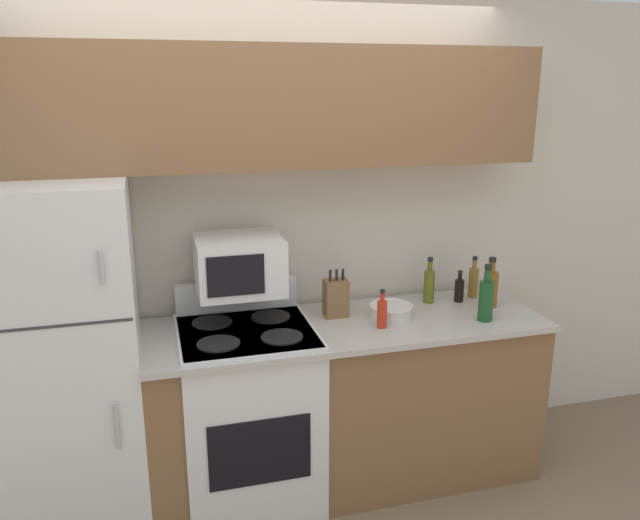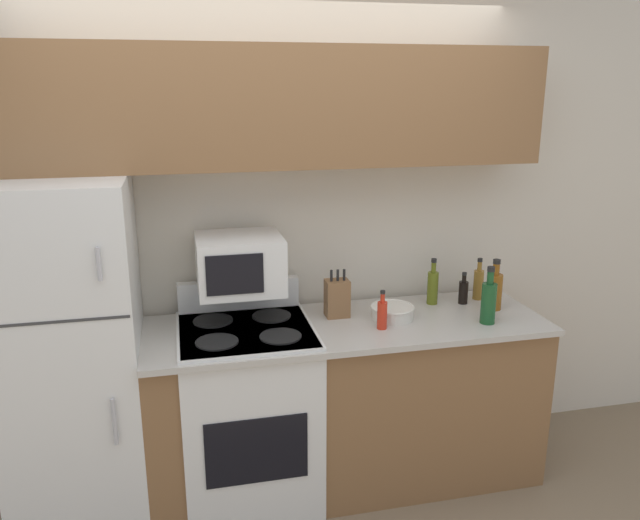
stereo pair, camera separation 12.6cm
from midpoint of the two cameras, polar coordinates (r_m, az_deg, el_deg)
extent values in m
cube|color=beige|center=(3.41, -3.17, 1.80)|extent=(8.00, 0.05, 2.55)
cube|color=brown|center=(3.43, 3.46, -13.07)|extent=(2.05, 0.64, 0.89)
cube|color=#BCB7AD|center=(3.22, 3.70, -6.06)|extent=(2.05, 0.68, 0.03)
cube|color=white|center=(3.18, -20.56, -8.34)|extent=(0.62, 0.67, 1.70)
cube|color=#383838|center=(2.77, -21.97, -5.27)|extent=(0.60, 0.01, 0.01)
cylinder|color=#B7B7BC|center=(2.65, -18.31, -0.38)|extent=(0.02, 0.02, 0.14)
cylinder|color=#B7B7BC|center=(2.92, -17.08, -13.97)|extent=(0.02, 0.02, 0.22)
cube|color=brown|center=(3.12, -2.73, 13.80)|extent=(2.68, 0.34, 0.58)
cube|color=white|center=(3.31, -5.43, -13.80)|extent=(0.67, 0.64, 0.93)
cube|color=black|center=(3.05, -4.56, -17.03)|extent=(0.48, 0.01, 0.34)
cube|color=#2D2D2D|center=(3.11, -5.65, -6.40)|extent=(0.64, 0.61, 0.01)
cube|color=white|center=(3.36, -6.38, -3.13)|extent=(0.64, 0.06, 0.16)
cylinder|color=black|center=(2.96, -8.20, -7.43)|extent=(0.20, 0.20, 0.01)
cylinder|color=black|center=(3.00, -2.43, -6.99)|extent=(0.20, 0.20, 0.01)
cylinder|color=black|center=(3.22, -8.65, -5.51)|extent=(0.20, 0.20, 0.01)
cylinder|color=black|center=(3.26, -3.35, -5.12)|extent=(0.20, 0.20, 0.01)
cube|color=white|center=(3.13, -6.22, -0.29)|extent=(0.42, 0.38, 0.28)
cube|color=black|center=(2.94, -6.58, -1.35)|extent=(0.27, 0.01, 0.19)
cube|color=brown|center=(3.27, 2.68, -3.52)|extent=(0.12, 0.10, 0.20)
cylinder|color=black|center=(3.21, 2.16, -1.45)|extent=(0.01, 0.01, 0.06)
cylinder|color=black|center=(3.22, 2.75, -1.41)|extent=(0.01, 0.01, 0.06)
cylinder|color=black|center=(3.23, 3.34, -1.37)|extent=(0.01, 0.01, 0.06)
cylinder|color=silver|center=(3.29, 7.72, -4.80)|extent=(0.22, 0.22, 0.06)
torus|color=silver|center=(3.28, 7.74, -4.28)|extent=(0.23, 0.23, 0.01)
cylinder|color=olive|center=(3.66, 15.23, -2.21)|extent=(0.06, 0.06, 0.17)
cylinder|color=olive|center=(3.63, 15.35, -0.55)|extent=(0.03, 0.03, 0.05)
cylinder|color=black|center=(3.62, 15.40, -0.01)|extent=(0.03, 0.03, 0.02)
cylinder|color=brown|center=(3.52, 16.66, -2.82)|extent=(0.08, 0.08, 0.20)
cylinder|color=brown|center=(3.48, 16.82, -0.80)|extent=(0.04, 0.04, 0.06)
cylinder|color=black|center=(3.47, 16.87, -0.14)|extent=(0.04, 0.04, 0.02)
cylinder|color=red|center=(3.14, 6.85, -5.06)|extent=(0.05, 0.05, 0.14)
cylinder|color=red|center=(3.11, 6.90, -3.47)|extent=(0.02, 0.02, 0.04)
cylinder|color=black|center=(3.10, 6.92, -2.94)|extent=(0.03, 0.03, 0.02)
cylinder|color=#5B6619|center=(3.52, 11.27, -2.54)|extent=(0.06, 0.06, 0.18)
cylinder|color=#5B6619|center=(3.49, 11.37, -0.67)|extent=(0.03, 0.03, 0.06)
cylinder|color=black|center=(3.48, 11.41, -0.05)|extent=(0.03, 0.03, 0.02)
cylinder|color=black|center=(3.57, 13.95, -2.92)|extent=(0.05, 0.05, 0.13)
cylinder|color=black|center=(3.55, 14.04, -1.65)|extent=(0.02, 0.02, 0.04)
cylinder|color=black|center=(3.54, 14.07, -1.23)|extent=(0.03, 0.03, 0.01)
cylinder|color=#194C23|center=(3.31, 16.20, -3.85)|extent=(0.08, 0.08, 0.21)
cylinder|color=#194C23|center=(3.26, 16.39, -1.56)|extent=(0.03, 0.03, 0.07)
cylinder|color=black|center=(3.25, 16.45, -0.80)|extent=(0.04, 0.04, 0.02)
camera|label=1|loc=(0.06, -88.82, 0.33)|focal=35.00mm
camera|label=2|loc=(0.06, 91.18, -0.33)|focal=35.00mm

